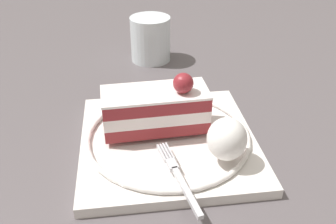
{
  "coord_description": "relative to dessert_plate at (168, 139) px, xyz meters",
  "views": [
    {
      "loc": [
        0.04,
        -0.38,
        0.28
      ],
      "look_at": [
        0.02,
        -0.01,
        0.05
      ],
      "focal_mm": 39.71,
      "sensor_mm": 36.0,
      "label": 1
    }
  ],
  "objects": [
    {
      "name": "cake_slice",
      "position": [
        -0.01,
        0.01,
        0.04
      ],
      "size": [
        0.13,
        0.08,
        0.07
      ],
      "color": "maroon",
      "rests_on": "dessert_plate"
    },
    {
      "name": "dessert_plate",
      "position": [
        0.0,
        0.0,
        0.0
      ],
      "size": [
        0.25,
        0.25,
        0.02
      ],
      "color": "silver",
      "rests_on": "ground_plane"
    },
    {
      "name": "whipped_cream_dollop",
      "position": [
        0.07,
        -0.04,
        0.03
      ],
      "size": [
        0.04,
        0.04,
        0.05
      ],
      "primitive_type": "ellipsoid",
      "color": "white",
      "rests_on": "dessert_plate"
    },
    {
      "name": "ground_plane",
      "position": [
        -0.02,
        0.01,
        -0.01
      ],
      "size": [
        2.4,
        2.4,
        0.0
      ],
      "primitive_type": "plane",
      "color": "#564F52"
    },
    {
      "name": "drink_glass_near",
      "position": [
        -0.05,
        0.25,
        0.03
      ],
      "size": [
        0.07,
        0.07,
        0.08
      ],
      "color": "silver",
      "rests_on": "ground_plane"
    },
    {
      "name": "fork",
      "position": [
        0.02,
        -0.08,
        0.01
      ],
      "size": [
        0.05,
        0.11,
        0.0
      ],
      "color": "silver",
      "rests_on": "dessert_plate"
    }
  ]
}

